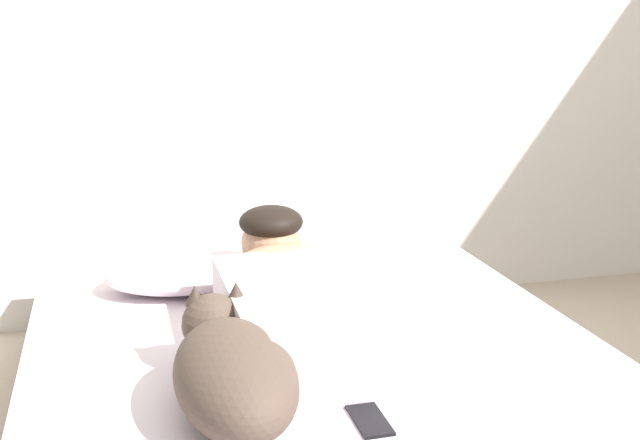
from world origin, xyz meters
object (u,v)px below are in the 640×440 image
Objects in this scene: pillow at (189,272)px; cell_phone at (370,420)px; dog at (232,369)px; bed at (313,396)px; coffee_cup at (324,269)px; person_lying at (298,295)px.

cell_phone is (0.29, -0.96, -0.05)m from pillow.
dog reaches higher than cell_phone.
bed is 0.52m from dog.
cell_phone is (-0.15, -0.93, -0.03)m from coffee_cup.
cell_phone reaches higher than bed.
dog is (-0.25, -0.41, -0.00)m from person_lying.
coffee_cup is at bearing 71.02° from bed.
dog is 0.32m from cell_phone.
cell_phone is at bearing -86.78° from person_lying.
bed is 3.43× the size of dog.
coffee_cup is (0.44, -0.03, -0.02)m from pillow.
person_lying is (-0.02, 0.06, 0.27)m from bed.
dog is at bearing 156.55° from cell_phone.
coffee_cup is 0.89× the size of cell_phone.
person_lying reaches higher than pillow.
bed is 14.10× the size of cell_phone.
pillow is 0.50m from person_lying.
dog is (0.01, -0.84, 0.05)m from pillow.
coffee_cup is at bearing -3.29° from pillow.
dog reaches higher than coffee_cup.
pillow is 0.84m from dog.
bed is 0.54m from coffee_cup.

